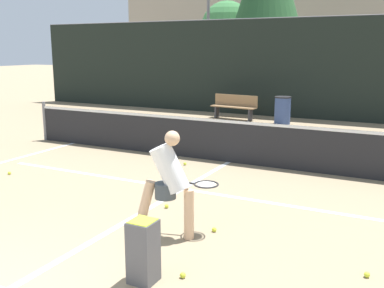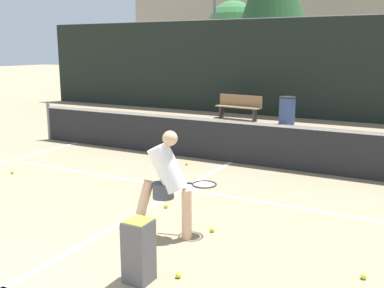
{
  "view_description": "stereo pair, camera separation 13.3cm",
  "coord_description": "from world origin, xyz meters",
  "px_view_note": "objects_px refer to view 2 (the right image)",
  "views": [
    {
      "loc": [
        3.69,
        -1.8,
        2.51
      ],
      "look_at": [
        0.4,
        4.67,
        0.95
      ],
      "focal_mm": 42.0,
      "sensor_mm": 36.0,
      "label": 1
    },
    {
      "loc": [
        3.81,
        -1.73,
        2.51
      ],
      "look_at": [
        0.4,
        4.67,
        0.95
      ],
      "focal_mm": 42.0,
      "sensor_mm": 36.0,
      "label": 2
    }
  ],
  "objects_px": {
    "courtside_bench": "(239,106)",
    "parked_car": "(242,88)",
    "ball_hopper": "(139,249)",
    "player_practicing": "(167,180)",
    "trash_bin": "(287,110)"
  },
  "relations": [
    {
      "from": "courtside_bench",
      "to": "parked_car",
      "type": "bearing_deg",
      "value": 117.53
    },
    {
      "from": "ball_hopper",
      "to": "courtside_bench",
      "type": "height_order",
      "value": "courtside_bench"
    },
    {
      "from": "ball_hopper",
      "to": "courtside_bench",
      "type": "xyz_separation_m",
      "value": [
        -3.42,
        11.22,
        0.1
      ]
    },
    {
      "from": "courtside_bench",
      "to": "trash_bin",
      "type": "bearing_deg",
      "value": -2.24
    },
    {
      "from": "ball_hopper",
      "to": "player_practicing",
      "type": "bearing_deg",
      "value": 106.39
    },
    {
      "from": "player_practicing",
      "to": "trash_bin",
      "type": "relative_size",
      "value": 1.59
    },
    {
      "from": "parked_car",
      "to": "courtside_bench",
      "type": "bearing_deg",
      "value": -69.29
    },
    {
      "from": "courtside_bench",
      "to": "parked_car",
      "type": "distance_m",
      "value": 5.94
    },
    {
      "from": "ball_hopper",
      "to": "trash_bin",
      "type": "distance_m",
      "value": 11.04
    },
    {
      "from": "courtside_bench",
      "to": "ball_hopper",
      "type": "bearing_deg",
      "value": -66.25
    },
    {
      "from": "ball_hopper",
      "to": "parked_car",
      "type": "distance_m",
      "value": 17.66
    },
    {
      "from": "ball_hopper",
      "to": "courtside_bench",
      "type": "distance_m",
      "value": 11.73
    },
    {
      "from": "ball_hopper",
      "to": "trash_bin",
      "type": "xyz_separation_m",
      "value": [
        -1.57,
        10.93,
        0.09
      ]
    },
    {
      "from": "player_practicing",
      "to": "courtside_bench",
      "type": "height_order",
      "value": "player_practicing"
    },
    {
      "from": "player_practicing",
      "to": "courtside_bench",
      "type": "xyz_separation_m",
      "value": [
        -3.07,
        10.06,
        -0.32
      ]
    }
  ]
}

